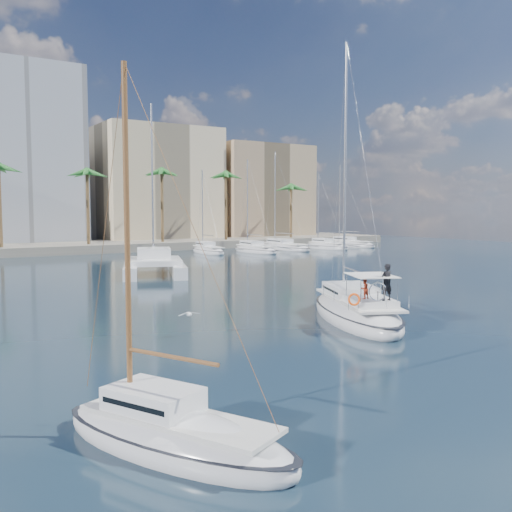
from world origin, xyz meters
TOP-DOWN VIEW (x-y plane):
  - ground at (0.00, 0.00)m, footprint 160.00×160.00m
  - quay at (0.00, 61.00)m, footprint 120.00×14.00m
  - building_beige at (22.00, 70.00)m, footprint 20.00×14.00m
  - building_tan_right at (42.00, 68.00)m, footprint 18.00×12.00m
  - palm_centre at (0.00, 57.00)m, footprint 3.60×3.60m
  - palm_right at (34.00, 57.00)m, footprint 3.60×3.60m
  - main_sloop at (4.76, 0.20)m, footprint 7.81×11.63m
  - small_sloop at (-10.93, -10.14)m, footprint 5.26×7.66m
  - catamaran at (3.87, 27.19)m, footprint 9.11×12.30m
  - seagull at (-4.90, 1.41)m, footprint 1.12×0.48m
  - moored_yacht_a at (20.00, 47.00)m, footprint 3.37×9.52m
  - moored_yacht_b at (26.50, 45.00)m, footprint 3.32×10.83m
  - moored_yacht_c at (33.00, 47.00)m, footprint 3.98×12.33m
  - moored_yacht_d at (39.50, 45.00)m, footprint 3.52×9.55m
  - moored_yacht_e at (46.00, 47.00)m, footprint 4.61×11.11m

SIDE VIEW (x-z plane):
  - ground at x=0.00m, z-range 0.00..0.00m
  - moored_yacht_a at x=20.00m, z-range -5.95..5.95m
  - moored_yacht_b at x=26.50m, z-range -6.86..6.86m
  - moored_yacht_c at x=33.00m, z-range -7.77..7.77m
  - moored_yacht_d at x=39.50m, z-range -5.95..5.95m
  - moored_yacht_e at x=46.00m, z-range -6.86..6.86m
  - small_sloop at x=-10.93m, z-range -4.90..5.70m
  - main_sloop at x=4.76m, z-range -7.76..8.80m
  - quay at x=0.00m, z-range 0.00..1.20m
  - catamaran at x=3.87m, z-range -7.00..9.24m
  - seagull at x=-4.90m, z-range 1.03..1.24m
  - building_tan_right at x=42.00m, z-range 0.00..18.00m
  - building_beige at x=22.00m, z-range 0.00..20.00m
  - palm_centre at x=0.00m, z-range 4.13..16.43m
  - palm_right at x=34.00m, z-range 4.13..16.43m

